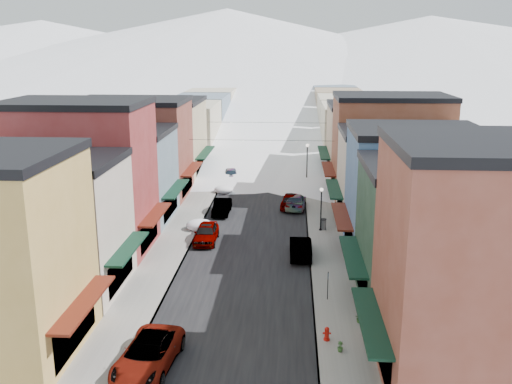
# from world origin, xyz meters

# --- Properties ---
(road) EXTENTS (10.00, 160.00, 0.01)m
(road) POSITION_xyz_m (0.00, 60.00, 0.01)
(road) COLOR black
(road) RESTS_ON ground
(sidewalk_left) EXTENTS (3.20, 160.00, 0.15)m
(sidewalk_left) POSITION_xyz_m (-6.60, 60.00, 0.07)
(sidewalk_left) COLOR gray
(sidewalk_left) RESTS_ON ground
(sidewalk_right) EXTENTS (3.20, 160.00, 0.15)m
(sidewalk_right) POSITION_xyz_m (6.60, 60.00, 0.07)
(sidewalk_right) COLOR gray
(sidewalk_right) RESTS_ON ground
(curb_left) EXTENTS (0.10, 160.00, 0.15)m
(curb_left) POSITION_xyz_m (-5.05, 60.00, 0.07)
(curb_left) COLOR slate
(curb_left) RESTS_ON ground
(curb_right) EXTENTS (0.10, 160.00, 0.15)m
(curb_right) POSITION_xyz_m (5.05, 60.00, 0.07)
(curb_right) COLOR slate
(curb_right) RESTS_ON ground
(bldg_l_cream) EXTENTS (11.30, 8.20, 9.50)m
(bldg_l_cream) POSITION_xyz_m (-13.19, 12.50, 4.76)
(bldg_l_cream) COLOR #C2AF9C
(bldg_l_cream) RESTS_ON ground
(bldg_l_brick_near) EXTENTS (12.30, 8.20, 12.50)m
(bldg_l_brick_near) POSITION_xyz_m (-13.69, 20.50, 6.26)
(bldg_l_brick_near) COLOR maroon
(bldg_l_brick_near) RESTS_ON ground
(bldg_l_grayblue) EXTENTS (11.30, 9.20, 9.00)m
(bldg_l_grayblue) POSITION_xyz_m (-13.19, 29.00, 4.51)
(bldg_l_grayblue) COLOR slate
(bldg_l_grayblue) RESTS_ON ground
(bldg_l_brick_far) EXTENTS (13.30, 9.20, 11.00)m
(bldg_l_brick_far) POSITION_xyz_m (-14.19, 38.00, 5.51)
(bldg_l_brick_far) COLOR brown
(bldg_l_brick_far) RESTS_ON ground
(bldg_l_tan) EXTENTS (11.30, 11.20, 10.00)m
(bldg_l_tan) POSITION_xyz_m (-13.19, 48.00, 5.01)
(bldg_l_tan) COLOR tan
(bldg_l_tan) RESTS_ON ground
(bldg_r_brick_near) EXTENTS (12.30, 9.20, 12.50)m
(bldg_r_brick_near) POSITION_xyz_m (13.69, 3.00, 6.26)
(bldg_r_brick_near) COLOR brown
(bldg_r_brick_near) RESTS_ON ground
(bldg_r_green) EXTENTS (11.30, 9.20, 9.50)m
(bldg_r_green) POSITION_xyz_m (13.19, 12.00, 4.76)
(bldg_r_green) COLOR #1A3624
(bldg_r_green) RESTS_ON ground
(bldg_r_blue) EXTENTS (11.30, 9.20, 10.50)m
(bldg_r_blue) POSITION_xyz_m (13.19, 21.00, 5.26)
(bldg_r_blue) COLOR #3F6490
(bldg_r_blue) RESTS_ON ground
(bldg_r_cream) EXTENTS (12.30, 9.20, 9.00)m
(bldg_r_cream) POSITION_xyz_m (13.69, 30.00, 4.51)
(bldg_r_cream) COLOR beige
(bldg_r_cream) RESTS_ON ground
(bldg_r_brick_far) EXTENTS (13.30, 9.20, 11.50)m
(bldg_r_brick_far) POSITION_xyz_m (14.19, 39.00, 5.76)
(bldg_r_brick_far) COLOR brown
(bldg_r_brick_far) RESTS_ON ground
(bldg_r_tan) EXTENTS (11.30, 11.20, 9.50)m
(bldg_r_tan) POSITION_xyz_m (13.19, 49.00, 4.76)
(bldg_r_tan) COLOR tan
(bldg_r_tan) RESTS_ON ground
(distant_blocks) EXTENTS (34.00, 55.00, 8.00)m
(distant_blocks) POSITION_xyz_m (0.00, 83.00, 4.00)
(distant_blocks) COLOR gray
(distant_blocks) RESTS_ON ground
(mountain_ridge) EXTENTS (670.00, 340.00, 34.00)m
(mountain_ridge) POSITION_xyz_m (-19.47, 277.18, 14.36)
(mountain_ridge) COLOR silver
(mountain_ridge) RESTS_ON ground
(overhead_cables) EXTENTS (16.40, 15.04, 0.04)m
(overhead_cables) POSITION_xyz_m (0.00, 47.50, 6.20)
(overhead_cables) COLOR black
(overhead_cables) RESTS_ON ground
(car_white_suv) EXTENTS (3.24, 6.06, 1.62)m
(car_white_suv) POSITION_xyz_m (-3.97, 3.00, 0.81)
(car_white_suv) COLOR white
(car_white_suv) RESTS_ON ground
(car_silver_sedan) EXTENTS (1.99, 4.81, 1.63)m
(car_silver_sedan) POSITION_xyz_m (-3.84, 23.07, 0.82)
(car_silver_sedan) COLOR #A6A8AE
(car_silver_sedan) RESTS_ON ground
(car_dark_hatch) EXTENTS (1.62, 4.51, 1.48)m
(car_dark_hatch) POSITION_xyz_m (-3.50, 31.50, 0.74)
(car_dark_hatch) COLOR black
(car_dark_hatch) RESTS_ON ground
(car_silver_wagon) EXTENTS (2.39, 4.78, 1.33)m
(car_silver_wagon) POSITION_xyz_m (-4.17, 46.44, 0.67)
(car_silver_wagon) COLOR gray
(car_silver_wagon) RESTS_ON ground
(car_green_sedan) EXTENTS (1.79, 4.89, 1.60)m
(car_green_sedan) POSITION_xyz_m (4.30, 19.99, 0.80)
(car_green_sedan) COLOR black
(car_green_sedan) RESTS_ON ground
(car_gray_suv) EXTENTS (2.46, 5.11, 1.68)m
(car_gray_suv) POSITION_xyz_m (3.50, 34.19, 0.84)
(car_gray_suv) COLOR gray
(car_gray_suv) RESTS_ON ground
(car_black_sedan) EXTENTS (2.49, 5.43, 1.54)m
(car_black_sedan) POSITION_xyz_m (3.93, 34.08, 0.77)
(car_black_sedan) COLOR black
(car_black_sedan) RESTS_ON ground
(car_lane_silver) EXTENTS (1.74, 4.30, 1.46)m
(car_lane_silver) POSITION_xyz_m (-1.74, 55.66, 0.73)
(car_lane_silver) COLOR #A3A7AB
(car_lane_silver) RESTS_ON ground
(car_lane_white) EXTENTS (2.81, 5.94, 1.64)m
(car_lane_white) POSITION_xyz_m (2.20, 64.15, 0.82)
(car_lane_white) COLOR white
(car_lane_white) RESTS_ON ground
(fire_hydrant) EXTENTS (0.48, 0.37, 0.83)m
(fire_hydrant) POSITION_xyz_m (5.66, 6.33, 0.53)
(fire_hydrant) COLOR #BA1209
(fire_hydrant) RESTS_ON sidewalk_right
(parking_sign) EXTENTS (0.05, 0.27, 1.99)m
(parking_sign) POSITION_xyz_m (6.01, 11.79, 1.31)
(parking_sign) COLOR black
(parking_sign) RESTS_ON sidewalk_right
(trash_can) EXTENTS (0.59, 0.59, 1.00)m
(trash_can) POSITION_xyz_m (6.48, 26.75, 0.66)
(trash_can) COLOR slate
(trash_can) RESTS_ON sidewalk_right
(streetlamp_near) EXTENTS (0.33, 0.33, 4.01)m
(streetlamp_near) POSITION_xyz_m (6.22, 26.49, 2.68)
(streetlamp_near) COLOR black
(streetlamp_near) RESTS_ON sidewalk_right
(streetlamp_far) EXTENTS (0.41, 0.41, 4.92)m
(streetlamp_far) POSITION_xyz_m (5.36, 44.71, 3.25)
(streetlamp_far) COLOR black
(streetlamp_far) RESTS_ON sidewalk_right
(planter_near) EXTENTS (0.62, 0.57, 0.60)m
(planter_near) POSITION_xyz_m (7.80, 8.61, 0.45)
(planter_near) COLOR #37612B
(planter_near) RESTS_ON sidewalk_right
(planter_far) EXTENTS (0.43, 0.43, 0.59)m
(planter_far) POSITION_xyz_m (6.33, 5.10, 0.45)
(planter_far) COLOR #39622C
(planter_far) RESTS_ON sidewalk_right
(snow_pile_near) EXTENTS (2.25, 2.58, 0.95)m
(snow_pile_near) POSITION_xyz_m (-4.28, 5.42, 0.45)
(snow_pile_near) COLOR white
(snow_pile_near) RESTS_ON ground
(snow_pile_mid) EXTENTS (2.51, 2.74, 1.06)m
(snow_pile_mid) POSITION_xyz_m (-4.88, 26.17, 0.51)
(snow_pile_mid) COLOR white
(snow_pile_mid) RESTS_ON ground
(snow_pile_far) EXTENTS (2.20, 2.56, 0.93)m
(snow_pile_far) POSITION_xyz_m (-4.28, 39.78, 0.45)
(snow_pile_far) COLOR white
(snow_pile_far) RESTS_ON ground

